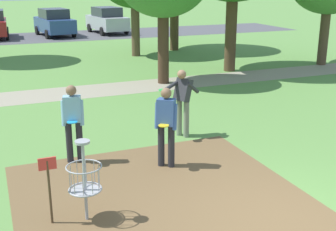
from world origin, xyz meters
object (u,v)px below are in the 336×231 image
object	(u,v)px
player_throwing	(166,123)
player_waiting_left	(182,98)
player_foreground_watching	(73,119)
disc_golf_basket	(81,178)
parked_car_center_right	(107,20)
parked_car_center_left	(54,22)

from	to	relation	value
player_throwing	player_waiting_left	distance (m)	1.91
player_foreground_watching	player_throwing	distance (m)	1.99
disc_golf_basket	parked_car_center_right	bearing A→B (deg)	74.44
player_throwing	parked_car_center_right	distance (m)	24.18
disc_golf_basket	parked_car_center_left	xyz separation A→B (m)	(3.25, 24.95, 0.17)
disc_golf_basket	player_foreground_watching	xyz separation A→B (m)	(0.35, 2.47, 0.21)
player_throwing	parked_car_center_right	xyz separation A→B (m)	(4.92, 23.67, -0.05)
player_foreground_watching	player_waiting_left	size ratio (longest dim) A/B	1.00
player_throwing	parked_car_center_right	bearing A→B (deg)	78.25
player_waiting_left	parked_car_center_left	bearing A→B (deg)	89.76
parked_car_center_left	parked_car_center_right	bearing A→B (deg)	3.57
disc_golf_basket	parked_car_center_right	xyz separation A→B (m)	(7.01, 25.18, 0.17)
player_foreground_watching	player_throwing	size ratio (longest dim) A/B	1.00
disc_golf_basket	player_throwing	size ratio (longest dim) A/B	0.81
player_foreground_watching	player_throwing	bearing A→B (deg)	-28.88
parked_car_center_right	parked_car_center_left	bearing A→B (deg)	-176.43
parked_car_center_right	disc_golf_basket	bearing A→B (deg)	-105.56
player_throwing	player_waiting_left	bearing A→B (deg)	55.94
parked_car_center_right	player_throwing	bearing A→B (deg)	-101.75
player_foreground_watching	parked_car_center_right	xyz separation A→B (m)	(6.66, 22.71, -0.05)
disc_golf_basket	player_waiting_left	distance (m)	4.43
player_foreground_watching	disc_golf_basket	bearing A→B (deg)	-98.06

